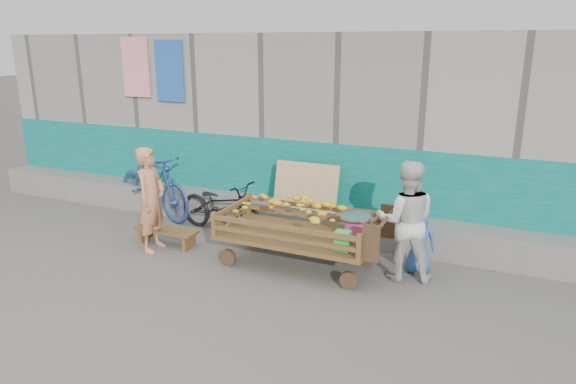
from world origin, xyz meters
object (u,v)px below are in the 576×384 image
at_px(bench, 166,233).
at_px(woman, 406,221).
at_px(bicycle_dark, 222,207).
at_px(bicycle_blue, 153,185).
at_px(vendor_man, 151,200).
at_px(child, 419,241).
at_px(banana_cart, 295,220).

relative_size(bench, woman, 0.64).
height_order(bench, bicycle_dark, bicycle_dark).
bearing_deg(bicycle_blue, woman, -82.26).
xyz_separation_m(vendor_man, woman, (3.44, 0.54, 0.01)).
distance_m(bench, bicycle_dark, 0.93).
relative_size(child, bicycle_dark, 0.53).
xyz_separation_m(banana_cart, bicycle_blue, (-2.97, 0.86, -0.08)).
distance_m(bench, bicycle_blue, 1.41).
height_order(bicycle_dark, bicycle_blue, bicycle_blue).
height_order(banana_cart, bicycle_blue, bicycle_blue).
height_order(bench, vendor_man, vendor_man).
bearing_deg(bench, child, 8.94).
bearing_deg(banana_cart, bicycle_dark, 156.43).
bearing_deg(banana_cart, vendor_man, -171.04).
xyz_separation_m(banana_cart, bench, (-2.00, -0.09, -0.46)).
distance_m(banana_cart, bicycle_dark, 1.67).
height_order(vendor_man, woman, woman).
bearing_deg(vendor_man, bicycle_blue, 30.15).
xyz_separation_m(vendor_man, child, (3.57, 0.78, -0.32)).
xyz_separation_m(child, bicycle_blue, (-4.49, 0.40, 0.13)).
xyz_separation_m(bench, woman, (3.39, 0.31, 0.58)).
relative_size(woman, child, 1.79).
bearing_deg(bench, woman, 5.22).
distance_m(woman, bicycle_dark, 2.96).
relative_size(vendor_man, woman, 0.99).
xyz_separation_m(banana_cart, woman, (1.39, 0.22, 0.12)).
height_order(child, bicycle_dark, child).
distance_m(bench, child, 3.58).
bearing_deg(woman, bicycle_dark, -24.09).
relative_size(bench, vendor_man, 0.65).
relative_size(vendor_man, child, 1.77).
relative_size(vendor_man, bicycle_blue, 0.81).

